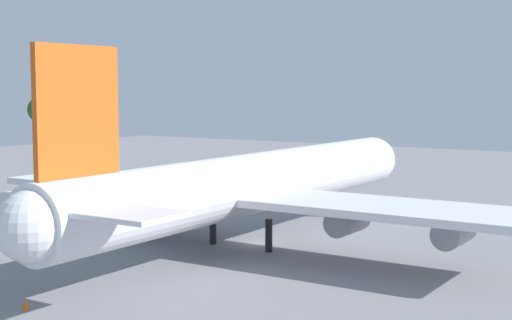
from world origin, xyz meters
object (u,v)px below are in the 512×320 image
(cargo_airplane, at_px, (254,184))
(safety_cone_nose, at_px, (393,206))
(catering_truck, at_px, (73,215))
(safety_cone_tail, at_px, (26,305))

(cargo_airplane, relative_size, safety_cone_nose, 114.17)
(catering_truck, distance_m, safety_cone_tail, 34.05)
(cargo_airplane, bearing_deg, safety_cone_tail, 177.48)
(catering_truck, bearing_deg, safety_cone_tail, -139.10)
(cargo_airplane, xyz_separation_m, catering_truck, (-2.51, 23.53, -5.00))
(cargo_airplane, relative_size, catering_truck, 11.74)
(cargo_airplane, distance_m, safety_cone_nose, 29.65)
(safety_cone_nose, height_order, safety_cone_tail, safety_cone_tail)
(cargo_airplane, distance_m, safety_cone_tail, 28.85)
(cargo_airplane, bearing_deg, catering_truck, 96.09)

